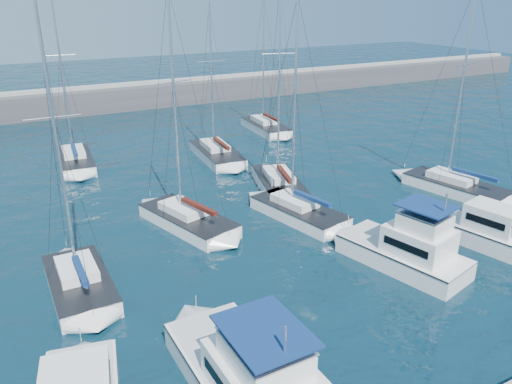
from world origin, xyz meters
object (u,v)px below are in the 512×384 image
motor_yacht_port_inner (253,383)px  sailboat_back_a (75,160)px  sailboat_mid_e (456,186)px  sailboat_mid_b (188,219)px  sailboat_back_b (217,153)px  sailboat_mid_c (298,211)px  motor_yacht_stbd_outer (482,230)px  motor_yacht_stbd_inner (408,250)px  sailboat_mid_a (80,283)px  sailboat_back_c (266,127)px  sailboat_mid_d (280,184)px

motor_yacht_port_inner → sailboat_back_a: sailboat_back_a is taller
sailboat_mid_e → motor_yacht_port_inner: bearing=-166.4°
sailboat_mid_b → sailboat_back_b: 15.42m
sailboat_mid_c → motor_yacht_stbd_outer: bearing=-58.9°
motor_yacht_stbd_inner → sailboat_mid_b: sailboat_mid_b is taller
sailboat_mid_a → motor_yacht_port_inner: bearing=-69.0°
sailboat_mid_a → sailboat_back_c: (25.51, 25.16, -0.02)m
sailboat_back_a → sailboat_back_c: sailboat_back_a is taller
sailboat_mid_d → sailboat_back_a: sailboat_mid_d is taller
sailboat_mid_e → sailboat_back_b: bearing=115.6°
motor_yacht_stbd_inner → sailboat_back_a: bearing=102.4°
motor_yacht_port_inner → sailboat_mid_e: (25.28, 12.49, -0.59)m
sailboat_back_a → sailboat_back_c: (22.15, 2.68, -0.01)m
sailboat_back_c → sailboat_mid_a: bearing=-132.0°
motor_yacht_stbd_inner → motor_yacht_stbd_outer: 6.49m
motor_yacht_stbd_outer → sailboat_mid_e: (5.63, 7.11, -0.40)m
sailboat_mid_d → sailboat_mid_a: bearing=-139.5°
sailboat_mid_a → sailboat_mid_b: bearing=31.0°
sailboat_mid_a → sailboat_back_b: bearing=47.9°
sailboat_mid_a → sailboat_back_b: (16.13, 18.22, -0.03)m
sailboat_mid_c → sailboat_mid_d: (1.52, 5.29, 0.01)m
motor_yacht_stbd_outer → sailboat_back_b: 25.84m
sailboat_back_c → sailboat_back_a: bearing=-169.7°
sailboat_mid_c → sailboat_back_c: size_ratio=0.99×
motor_yacht_port_inner → sailboat_mid_d: bearing=55.6°
motor_yacht_stbd_outer → sailboat_mid_c: sailboat_mid_c is taller
sailboat_mid_e → sailboat_back_a: (-26.54, 21.68, 0.00)m
sailboat_mid_a → motor_yacht_stbd_inner: bearing=-20.3°
motor_yacht_stbd_inner → sailboat_back_a: (-14.42, 28.87, -0.59)m
sailboat_mid_d → sailboat_back_a: bearing=149.7°
motor_yacht_port_inner → sailboat_back_c: size_ratio=0.61×
sailboat_mid_b → sailboat_mid_c: sailboat_mid_b is taller
sailboat_mid_b → sailboat_back_b: size_ratio=1.07×
motor_yacht_stbd_inner → sailboat_mid_b: size_ratio=0.51×
motor_yacht_stbd_inner → sailboat_mid_b: (-9.63, 11.41, -0.59)m
sailboat_mid_b → sailboat_mid_d: size_ratio=0.91×
motor_yacht_stbd_inner → sailboat_back_c: bearing=62.1°
sailboat_mid_b → sailboat_mid_d: (9.15, 2.85, 0.01)m
motor_yacht_stbd_outer → sailboat_mid_e: size_ratio=0.43×
motor_yacht_port_inner → sailboat_mid_a: 12.58m
motor_yacht_stbd_inner → motor_yacht_port_inner: bearing=-172.2°
motor_yacht_port_inner → sailboat_mid_c: size_ratio=0.62×
sailboat_mid_a → sailboat_mid_b: 9.58m
sailboat_mid_e → sailboat_back_b: 22.21m
motor_yacht_port_inner → sailboat_mid_a: size_ratio=0.62×
sailboat_back_b → motor_yacht_stbd_inner: bearing=-81.7°
sailboat_back_a → sailboat_mid_d: bearing=-42.2°
sailboat_mid_c → sailboat_back_a: 23.47m
sailboat_mid_b → sailboat_back_a: 18.11m
sailboat_back_b → sailboat_back_c: 11.67m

